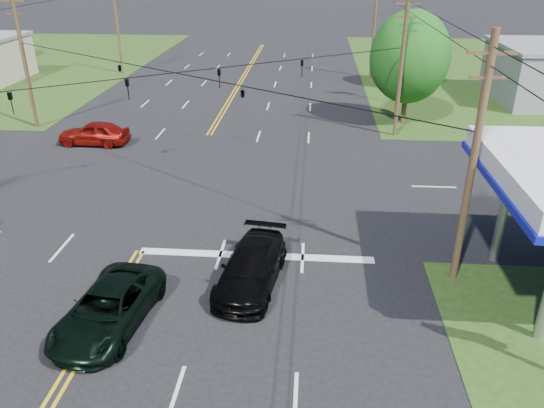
# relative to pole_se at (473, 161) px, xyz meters

# --- Properties ---
(ground) EXTENTS (280.00, 280.00, 0.00)m
(ground) POSITION_rel_pole_se_xyz_m (-13.00, 9.00, -4.92)
(ground) COLOR black
(ground) RESTS_ON ground
(stop_bar) EXTENTS (10.00, 0.50, 0.02)m
(stop_bar) POSITION_rel_pole_se_xyz_m (-8.00, 1.00, -4.92)
(stop_bar) COLOR silver
(stop_bar) RESTS_ON ground
(pole_se) EXTENTS (1.60, 0.28, 9.50)m
(pole_se) POSITION_rel_pole_se_xyz_m (0.00, 0.00, 0.00)
(pole_se) COLOR #4A2F1F
(pole_se) RESTS_ON ground
(pole_nw) EXTENTS (1.60, 0.28, 9.50)m
(pole_nw) POSITION_rel_pole_se_xyz_m (-26.00, 18.00, 0.00)
(pole_nw) COLOR #4A2F1F
(pole_nw) RESTS_ON ground
(pole_ne) EXTENTS (1.60, 0.28, 9.50)m
(pole_ne) POSITION_rel_pole_se_xyz_m (0.00, 18.00, 0.00)
(pole_ne) COLOR #4A2F1F
(pole_ne) RESTS_ON ground
(pole_left_far) EXTENTS (1.60, 0.28, 10.00)m
(pole_left_far) POSITION_rel_pole_se_xyz_m (-26.00, 37.00, 0.25)
(pole_left_far) COLOR #4A2F1F
(pole_left_far) RESTS_ON ground
(pole_right_far) EXTENTS (1.60, 0.28, 10.00)m
(pole_right_far) POSITION_rel_pole_se_xyz_m (0.00, 37.00, 0.25)
(pole_right_far) COLOR #4A2F1F
(pole_right_far) RESTS_ON ground
(span_wire_signals) EXTENTS (26.00, 18.00, 1.13)m
(span_wire_signals) POSITION_rel_pole_se_xyz_m (-13.00, 9.00, 1.08)
(span_wire_signals) COLOR black
(span_wire_signals) RESTS_ON ground
(power_lines) EXTENTS (26.04, 100.00, 0.64)m
(power_lines) POSITION_rel_pole_se_xyz_m (-13.00, 7.00, 3.68)
(power_lines) COLOR black
(power_lines) RESTS_ON ground
(tree_right_a) EXTENTS (5.70, 5.70, 8.18)m
(tree_right_a) POSITION_rel_pole_se_xyz_m (1.00, 21.00, -0.05)
(tree_right_a) COLOR #4A2F1F
(tree_right_a) RESTS_ON ground
(tree_right_b) EXTENTS (4.94, 4.94, 7.09)m
(tree_right_b) POSITION_rel_pole_se_xyz_m (3.50, 33.00, -0.70)
(tree_right_b) COLOR #4A2F1F
(tree_right_b) RESTS_ON ground
(pickup_dkgreen) EXTENTS (3.02, 5.42, 1.43)m
(pickup_dkgreen) POSITION_rel_pole_se_xyz_m (-12.50, -4.00, -4.20)
(pickup_dkgreen) COLOR black
(pickup_dkgreen) RESTS_ON ground
(suv_black) EXTENTS (2.77, 5.37, 1.49)m
(suv_black) POSITION_rel_pole_se_xyz_m (-7.93, -1.09, -4.17)
(suv_black) COLOR black
(suv_black) RESTS_ON ground
(sedan_red) EXTENTS (4.67, 2.00, 1.57)m
(sedan_red) POSITION_rel_pole_se_xyz_m (-20.23, 14.50, -4.13)
(sedan_red) COLOR maroon
(sedan_red) RESTS_ON ground
(polesign_ne) EXTENTS (1.98, 0.45, 7.16)m
(polesign_ne) POSITION_rel_pole_se_xyz_m (1.60, 26.85, 0.53)
(polesign_ne) COLOR #A5A5AA
(polesign_ne) RESTS_ON ground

